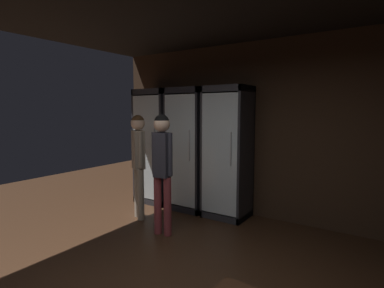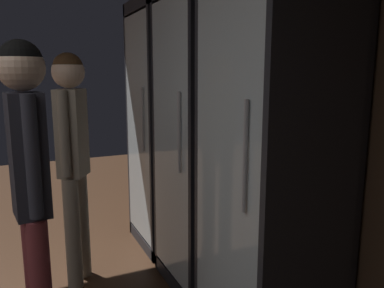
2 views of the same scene
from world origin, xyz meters
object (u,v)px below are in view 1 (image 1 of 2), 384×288
(shopper_near, at_px, (138,155))
(shopper_far, at_px, (162,160))
(cooler_left, at_px, (190,150))
(cooler_center, at_px, (229,153))
(cooler_far_left, at_px, (158,147))

(shopper_near, bearing_deg, shopper_far, -22.23)
(cooler_left, bearing_deg, shopper_far, -73.94)
(cooler_left, bearing_deg, cooler_center, -0.05)
(cooler_far_left, bearing_deg, cooler_center, 0.04)
(cooler_left, height_order, shopper_near, cooler_left)
(cooler_far_left, relative_size, cooler_left, 1.00)
(cooler_center, xyz_separation_m, shopper_near, (-1.12, -0.89, -0.02))
(cooler_far_left, distance_m, cooler_center, 1.48)
(cooler_left, relative_size, shopper_near, 1.27)
(cooler_center, bearing_deg, cooler_far_left, -179.96)
(cooler_center, height_order, shopper_near, cooler_center)
(shopper_near, bearing_deg, cooler_center, 38.49)
(cooler_center, bearing_deg, cooler_left, 179.95)
(cooler_left, distance_m, shopper_far, 1.24)
(cooler_center, xyz_separation_m, shopper_far, (-0.40, -1.19, 0.01))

